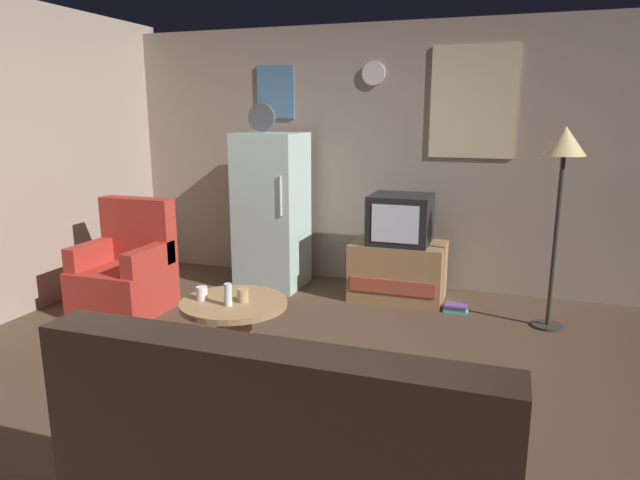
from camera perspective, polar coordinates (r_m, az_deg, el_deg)
ground_plane at (r=3.69m, az=-4.98°, el=-14.42°), size 12.00×12.00×0.00m
wall_with_art at (r=5.62m, az=5.01°, el=8.45°), size 5.20×0.12×2.51m
fridge at (r=5.48m, az=-4.91°, el=2.99°), size 0.60×0.62×1.77m
tv_stand at (r=5.22m, az=7.91°, el=-3.11°), size 0.84×0.53×0.53m
crt_tv at (r=5.10m, az=8.17°, el=2.13°), size 0.54×0.51×0.44m
standing_lamp at (r=4.64m, az=23.49°, el=7.73°), size 0.32×0.32×1.59m
coffee_table at (r=3.90m, az=-8.66°, el=-9.29°), size 0.72×0.72×0.45m
wine_glass at (r=3.71m, az=-9.32°, el=-5.50°), size 0.05×0.05×0.15m
mug_ceramic_white at (r=3.87m, az=-11.90°, el=-5.32°), size 0.08×0.08×0.09m
mug_ceramic_tan at (r=3.78m, az=-7.83°, el=-5.58°), size 0.08×0.08×0.09m
armchair at (r=5.13m, az=-19.06°, el=-3.14°), size 0.68×0.68×0.96m
couch at (r=2.40m, az=-3.18°, el=-22.06°), size 1.70×0.80×0.92m
book_stack at (r=5.03m, az=13.64°, el=-6.72°), size 0.20×0.14×0.07m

